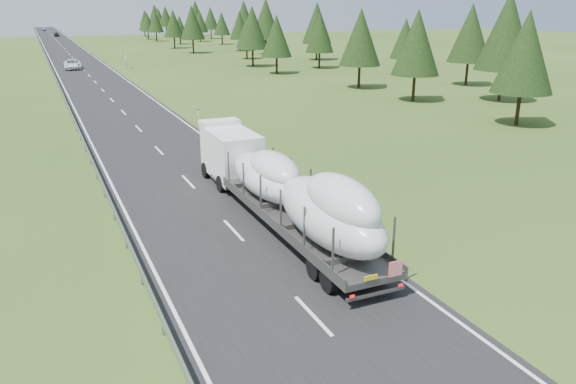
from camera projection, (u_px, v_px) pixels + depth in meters
name	position (u px, v px, depth m)	size (l,w,h in m)	color
ground	(234.00, 231.00, 28.42)	(400.00, 400.00, 0.00)	#334B19
road_surface	(75.00, 61.00, 114.96)	(10.00, 400.00, 0.02)	black
guardrail	(47.00, 59.00, 112.66)	(0.10, 400.00, 0.76)	slate
marker_posts	(83.00, 42.00, 164.91)	(0.13, 350.08, 1.00)	silver
highway_sign	(126.00, 58.00, 99.87)	(0.08, 0.90, 2.60)	slate
tree_line_right	(257.00, 24.00, 126.71)	(27.00, 280.32, 12.53)	black
boat_truck	(283.00, 185.00, 28.29)	(2.81, 19.97, 4.30)	white
distant_van	(73.00, 64.00, 99.26)	(2.84, 6.16, 1.71)	silver
distant_car_dark	(57.00, 34.00, 202.38)	(1.74, 4.32, 1.47)	black
distant_car_blue	(44.00, 29.00, 249.00)	(1.40, 4.03, 1.33)	#192248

